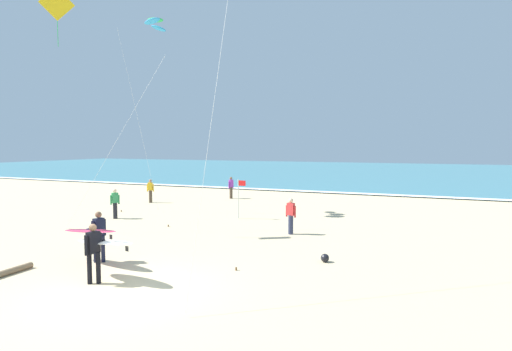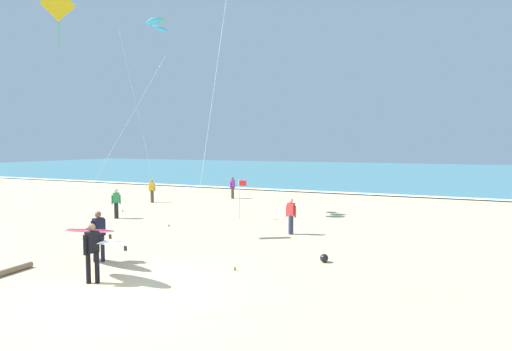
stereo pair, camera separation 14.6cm
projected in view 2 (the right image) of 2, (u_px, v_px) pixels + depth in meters
The scene contains 14 objects.
ground_plane at pixel (121, 290), 11.24m from camera, with size 160.00×160.00×0.00m, color #D1BA8E.
ocean_water at pixel (381, 172), 61.03m from camera, with size 160.00×60.00×0.08m, color teal.
shoreline_foam at pixel (334, 192), 33.90m from camera, with size 160.00×1.07×0.01m, color white.
surfer_lead at pixel (98, 245), 11.91m from camera, with size 2.36×1.10×1.71m.
surfer_trailing at pixel (94, 232), 13.77m from camera, with size 2.63×1.11×1.71m.
kite_arc_emerald_near at pixel (157, 24), 23.74m from camera, with size 2.88×2.29×11.07m.
kite_diamond_golden_high at pixel (61, 12), 17.80m from camera, with size 3.79×3.69×10.57m.
bystander_purple_top at pixel (233, 187), 30.55m from camera, with size 0.27×0.48×1.59m.
bystander_red_top at pixel (291, 216), 18.27m from camera, with size 0.49×0.24×1.59m.
bystander_green_top at pixel (116, 203), 22.24m from camera, with size 0.32×0.44×1.59m.
bystander_yellow_top at pixel (152, 191), 28.41m from camera, with size 0.49×0.26×1.59m.
lifeguard_flag at pixel (240, 195), 22.11m from camera, with size 0.44×0.05×2.10m.
beach_ball at pixel (324, 258), 13.93m from camera, with size 0.28×0.28×0.28m, color black.
driftwood_log at pixel (8, 271), 12.62m from camera, with size 0.19×0.19×1.64m, color #846B4C.
Camera 2 is at (7.75, -8.60, 3.90)m, focal length 29.37 mm.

